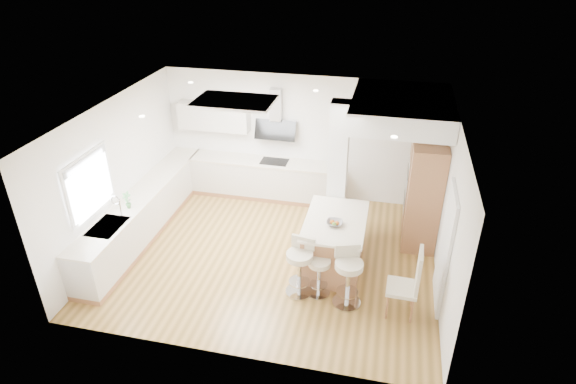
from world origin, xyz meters
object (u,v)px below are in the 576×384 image
(bar_stool_b, at_px, (319,269))
(bar_stool_c, at_px, (348,274))
(dining_chair, at_px, (410,281))
(peninsula, at_px, (334,243))
(bar_stool_a, at_px, (300,264))

(bar_stool_b, bearing_deg, bar_stool_c, -18.54)
(dining_chair, bearing_deg, peninsula, 144.19)
(peninsula, bearing_deg, bar_stool_a, -117.79)
(bar_stool_a, distance_m, bar_stool_c, 0.81)
(bar_stool_b, xyz_separation_m, bar_stool_c, (0.49, -0.14, 0.10))
(peninsula, bearing_deg, dining_chair, -37.80)
(bar_stool_a, xyz_separation_m, bar_stool_c, (0.81, -0.09, 0.01))
(bar_stool_a, height_order, bar_stool_b, bar_stool_a)
(peninsula, xyz_separation_m, bar_stool_c, (0.35, -0.96, 0.10))
(bar_stool_c, bearing_deg, dining_chair, -21.53)
(peninsula, height_order, bar_stool_b, peninsula)
(bar_stool_a, relative_size, bar_stool_c, 0.98)
(bar_stool_a, xyz_separation_m, bar_stool_b, (0.32, 0.04, -0.09))
(bar_stool_c, xyz_separation_m, dining_chair, (0.96, -0.06, 0.06))
(dining_chair, bearing_deg, bar_stool_a, 177.16)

